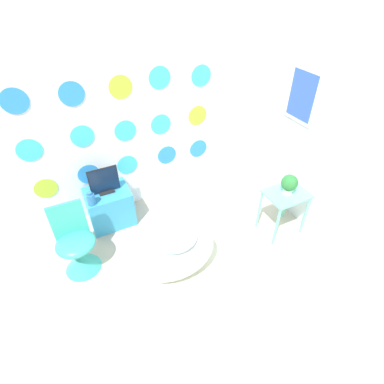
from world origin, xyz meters
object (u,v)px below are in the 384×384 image
(bathtub, at_px, (174,251))
(vase, at_px, (91,199))
(tv, at_px, (104,182))
(potted_plant_left, at_px, (289,184))
(chair, at_px, (78,251))

(bathtub, distance_m, vase, 1.14)
(tv, distance_m, potted_plant_left, 2.17)
(potted_plant_left, bearing_deg, chair, 167.55)
(tv, height_order, vase, tv)
(vase, bearing_deg, chair, -123.61)
(chair, distance_m, potted_plant_left, 2.46)
(bathtub, xyz_separation_m, chair, (-0.92, 0.47, -0.02))
(bathtub, xyz_separation_m, vase, (-0.63, 0.91, 0.29))
(chair, xyz_separation_m, tv, (0.49, 0.59, 0.38))
(tv, bearing_deg, vase, -143.13)
(chair, relative_size, tv, 2.29)
(chair, distance_m, tv, 0.86)
(chair, bearing_deg, bathtub, -27.41)
(chair, bearing_deg, tv, 49.96)
(chair, distance_m, vase, 0.60)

